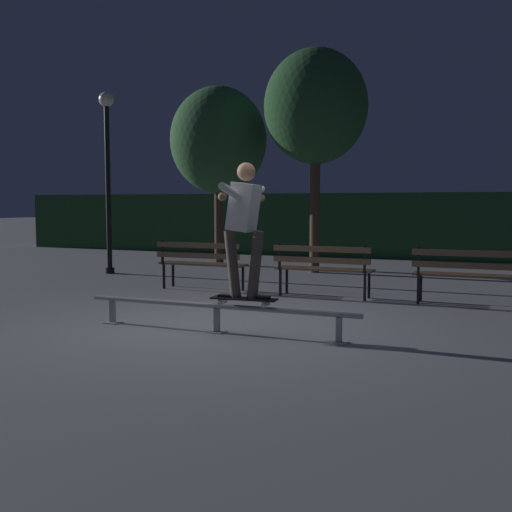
{
  "coord_description": "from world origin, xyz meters",
  "views": [
    {
      "loc": [
        3.07,
        -6.59,
        1.52
      ],
      "look_at": [
        0.17,
        0.51,
        0.85
      ],
      "focal_mm": 41.98,
      "sensor_mm": 36.0,
      "label": 1
    }
  ],
  "objects": [
    {
      "name": "ground_plane",
      "position": [
        0.0,
        0.0,
        0.0
      ],
      "size": [
        90.0,
        90.0,
        0.0
      ],
      "primitive_type": "plane",
      "color": "slate"
    },
    {
      "name": "hedge_backdrop",
      "position": [
        0.0,
        10.49,
        0.91
      ],
      "size": [
        24.0,
        1.2,
        1.82
      ],
      "primitive_type": "cube",
      "color": "#234C28",
      "rests_on": "ground"
    },
    {
      "name": "grind_rail",
      "position": [
        0.0,
        -0.29,
        0.26
      ],
      "size": [
        3.48,
        0.18,
        0.34
      ],
      "color": "#9E9EA3",
      "rests_on": "ground"
    },
    {
      "name": "skateboard",
      "position": [
        0.35,
        -0.29,
        0.42
      ],
      "size": [
        0.79,
        0.25,
        0.09
      ],
      "color": "black",
      "rests_on": "grind_rail"
    },
    {
      "name": "skateboarder",
      "position": [
        0.35,
        -0.29,
        1.35
      ],
      "size": [
        0.63,
        1.41,
        1.56
      ],
      "color": "black",
      "rests_on": "skateboard"
    },
    {
      "name": "park_bench_leftmost",
      "position": [
        -1.78,
        2.72,
        0.54
      ],
      "size": [
        1.6,
        0.42,
        0.88
      ],
      "color": "black",
      "rests_on": "ground"
    },
    {
      "name": "park_bench_left_center",
      "position": [
        0.44,
        2.72,
        0.54
      ],
      "size": [
        1.6,
        0.42,
        0.88
      ],
      "color": "black",
      "rests_on": "ground"
    },
    {
      "name": "park_bench_right_center",
      "position": [
        2.66,
        2.72,
        0.54
      ],
      "size": [
        1.6,
        0.42,
        0.88
      ],
      "color": "black",
      "rests_on": "ground"
    },
    {
      "name": "tree_far_left",
      "position": [
        -3.39,
        6.8,
        3.06
      ],
      "size": [
        2.36,
        2.36,
        4.37
      ],
      "color": "#4C3828",
      "rests_on": "ground"
    },
    {
      "name": "tree_behind_benches",
      "position": [
        -0.71,
        6.12,
        3.6
      ],
      "size": [
        2.25,
        2.25,
        4.86
      ],
      "color": "#4C3828",
      "rests_on": "ground"
    },
    {
      "name": "lamp_post_left",
      "position": [
        -4.8,
        4.24,
        2.48
      ],
      "size": [
        0.32,
        0.32,
        3.9
      ],
      "color": "black",
      "rests_on": "ground"
    }
  ]
}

